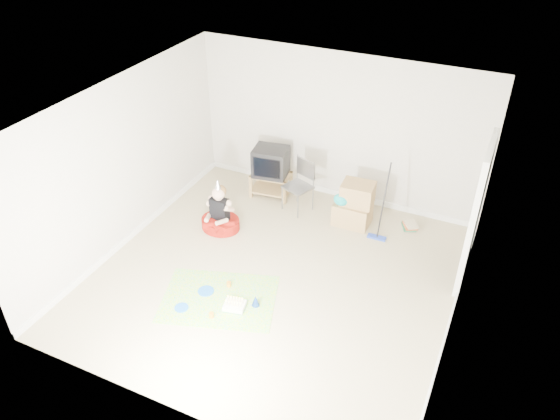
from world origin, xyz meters
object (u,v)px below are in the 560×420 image
at_px(tv_stand, 271,183).
at_px(folding_chair, 298,187).
at_px(crt_tv, 271,162).
at_px(cardboard_boxes, 354,205).
at_px(birthday_cake, 235,306).
at_px(seated_woman, 220,218).

bearing_deg(tv_stand, folding_chair, -20.76).
bearing_deg(crt_tv, tv_stand, 0.00).
relative_size(tv_stand, folding_chair, 0.79).
relative_size(cardboard_boxes, birthday_cake, 2.32).
distance_m(folding_chair, birthday_cake, 2.62).
distance_m(tv_stand, seated_woman, 1.31).
bearing_deg(seated_woman, tv_stand, 76.40).
bearing_deg(birthday_cake, cardboard_boxes, 72.95).
height_order(crt_tv, folding_chair, same).
height_order(folding_chair, cardboard_boxes, folding_chair).
height_order(cardboard_boxes, seated_woman, seated_woman).
bearing_deg(tv_stand, seated_woman, -103.60).
bearing_deg(cardboard_boxes, birthday_cake, -107.05).
relative_size(folding_chair, seated_woman, 1.01).
height_order(crt_tv, seated_woman, crt_tv).
xyz_separation_m(cardboard_boxes, birthday_cake, (-0.80, -2.61, -0.32)).
bearing_deg(tv_stand, crt_tv, 0.00).
relative_size(tv_stand, cardboard_boxes, 0.98).
relative_size(cardboard_boxes, seated_woman, 0.81).
distance_m(folding_chair, seated_woman, 1.41).
distance_m(folding_chair, cardboard_boxes, 1.00).
xyz_separation_m(tv_stand, seated_woman, (-0.31, -1.27, -0.06)).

